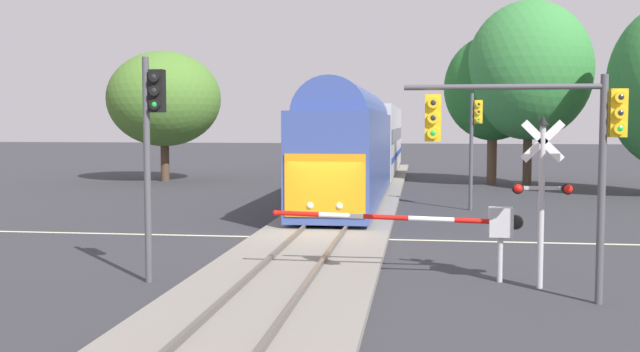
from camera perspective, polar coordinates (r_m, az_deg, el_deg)
ground_plane at (r=24.59m, az=0.16°, el=-4.80°), size 220.00×220.00×0.00m
road_centre_stripe at (r=24.59m, az=0.16°, el=-4.79°), size 44.00×0.20×0.01m
railway_track at (r=24.57m, az=0.16°, el=-4.58°), size 4.40×80.00×0.32m
commuter_train at (r=44.02m, az=3.55°, el=2.80°), size 3.04×41.32×5.16m
crossing_gate_near at (r=18.20m, az=11.51°, el=-3.58°), size 6.07×0.40×1.80m
crossing_signal_mast at (r=17.67m, az=16.68°, el=-0.56°), size 1.36×0.44×3.98m
traffic_signal_near_right at (r=16.24m, az=16.74°, el=3.22°), size 4.57×0.38×4.82m
traffic_signal_median at (r=17.93m, az=-12.80°, el=3.30°), size 0.53×0.38×5.36m
traffic_signal_far_side at (r=32.79m, az=11.80°, el=3.33°), size 0.53×0.38×5.07m
elm_centre_background at (r=47.08m, az=13.14°, el=6.59°), size 5.97×5.97×9.17m
pine_left_background at (r=49.07m, az=-11.88°, el=5.81°), size 7.28×7.28×8.38m
oak_far_right at (r=45.96m, az=15.76°, el=7.80°), size 7.38×7.38×10.98m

